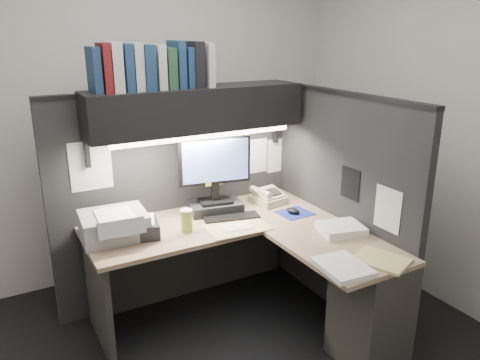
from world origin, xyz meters
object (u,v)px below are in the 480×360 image
at_px(telephone, 268,197).
at_px(keyboard, 231,217).
at_px(desk, 289,280).
at_px(coffee_cup, 187,221).
at_px(monitor, 215,183).
at_px(overhead_shelf, 197,109).
at_px(printer, 114,225).
at_px(notebook_stack, 133,229).

bearing_deg(telephone, keyboard, -168.52).
height_order(desk, coffee_cup, coffee_cup).
height_order(monitor, coffee_cup, monitor).
height_order(overhead_shelf, coffee_cup, overhead_shelf).
distance_m(keyboard, telephone, 0.44).
bearing_deg(keyboard, printer, -174.13).
xyz_separation_m(telephone, printer, (-1.22, -0.05, 0.04)).
bearing_deg(telephone, overhead_shelf, 161.89).
height_order(printer, notebook_stack, printer).
bearing_deg(coffee_cup, keyboard, 7.78).
xyz_separation_m(overhead_shelf, printer, (-0.67, -0.14, -0.69)).
height_order(desk, keyboard, keyboard).
xyz_separation_m(coffee_cup, notebook_stack, (-0.34, 0.11, -0.02)).
bearing_deg(notebook_stack, desk, -33.39).
bearing_deg(monitor, keyboard, -66.85).
height_order(telephone, printer, printer).
bearing_deg(overhead_shelf, coffee_cup, -127.64).
bearing_deg(printer, notebook_stack, -17.59).
bearing_deg(telephone, coffee_cup, -174.13).
relative_size(overhead_shelf, telephone, 6.66).
distance_m(desk, coffee_cup, 0.79).
distance_m(desk, printer, 1.21).
xyz_separation_m(printer, notebook_stack, (0.11, -0.04, -0.03)).
distance_m(monitor, printer, 0.79).
distance_m(overhead_shelf, coffee_cup, 0.79).
xyz_separation_m(monitor, printer, (-0.77, -0.08, -0.14)).
xyz_separation_m(desk, notebook_stack, (-0.86, 0.57, 0.34)).
height_order(overhead_shelf, printer, overhead_shelf).
bearing_deg(monitor, notebook_stack, -159.54).
bearing_deg(keyboard, desk, -59.86).
bearing_deg(notebook_stack, coffee_cup, -17.81).
bearing_deg(coffee_cup, notebook_stack, 162.19).
distance_m(overhead_shelf, telephone, 0.91).
bearing_deg(printer, coffee_cup, -14.96).
relative_size(telephone, coffee_cup, 1.60).
xyz_separation_m(keyboard, telephone, (0.41, 0.15, 0.04)).
xyz_separation_m(desk, coffee_cup, (-0.53, 0.46, 0.36)).
bearing_deg(overhead_shelf, telephone, -9.62).
distance_m(keyboard, coffee_cup, 0.38).
xyz_separation_m(desk, printer, (-0.97, 0.61, 0.37)).
relative_size(telephone, printer, 0.56).
distance_m(overhead_shelf, notebook_stack, 0.93).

